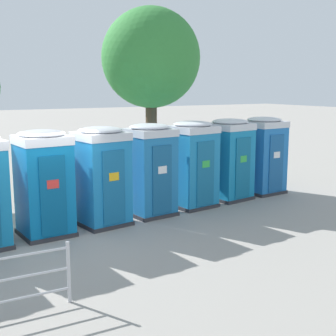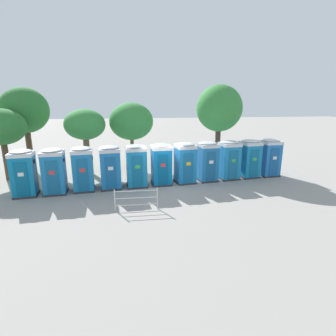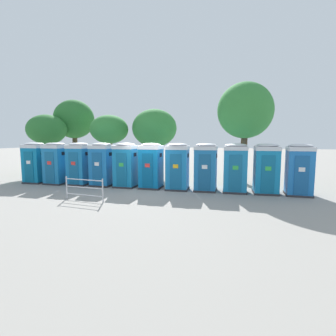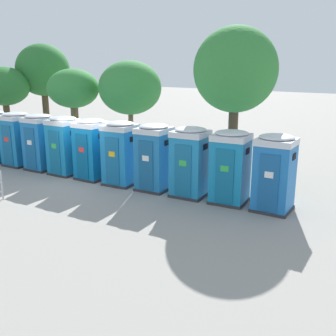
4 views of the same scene
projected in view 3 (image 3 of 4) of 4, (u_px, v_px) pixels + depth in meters
name	position (u px, v px, depth m)	size (l,w,h in m)	color
ground_plane	(151.00, 188.00, 14.72)	(120.00, 120.00, 0.00)	gray
portapotty_0	(35.00, 163.00, 16.42)	(1.33, 1.34, 2.54)	#2D2D33
portapotty_1	(56.00, 163.00, 16.02)	(1.28, 1.29, 2.54)	#2D2D33
portapotty_2	(79.00, 164.00, 15.76)	(1.29, 1.32, 2.54)	#2D2D33
portapotty_3	(102.00, 164.00, 15.39)	(1.30, 1.31, 2.54)	#2D2D33
portapotty_4	(126.00, 165.00, 14.99)	(1.29, 1.29, 2.54)	#2D2D33
portapotty_5	(151.00, 166.00, 14.63)	(1.27, 1.29, 2.54)	#2D2D33
portapotty_6	(178.00, 166.00, 14.22)	(1.35, 1.36, 2.54)	#2D2D33
portapotty_7	(206.00, 167.00, 13.91)	(1.30, 1.33, 2.54)	#2D2D33
portapotty_8	(235.00, 168.00, 13.55)	(1.36, 1.35, 2.54)	#2D2D33
portapotty_9	(266.00, 169.00, 13.21)	(1.38, 1.37, 2.54)	#2D2D33
portapotty_10	(299.00, 170.00, 12.82)	(1.30, 1.30, 2.54)	#2D2D33
street_tree_0	(245.00, 111.00, 15.84)	(3.33, 3.33, 6.16)	#4C3826
street_tree_1	(47.00, 130.00, 19.94)	(2.92, 2.92, 4.58)	#4C3826
street_tree_2	(154.00, 128.00, 19.04)	(3.23, 3.23, 4.89)	brown
street_tree_3	(109.00, 130.00, 19.21)	(2.77, 2.77, 4.48)	brown
street_tree_4	(74.00, 120.00, 21.78)	(3.28, 3.28, 5.94)	#4C3826
event_barrier	(84.00, 188.00, 11.82)	(2.06, 0.08, 1.05)	#B7B7BC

